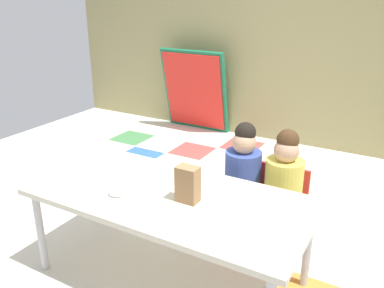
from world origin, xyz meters
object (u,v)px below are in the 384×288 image
(seated_child_near_camera, at_px, (243,171))
(paper_plate_near_edge, at_px, (118,195))
(seated_child_middle_seat, at_px, (284,181))
(paper_plate_center_table, at_px, (98,178))
(folded_activity_table, at_px, (195,91))
(craft_table, at_px, (169,201))
(donut_powdered_on_plate, at_px, (118,191))
(paper_bag_brown, at_px, (188,184))

(seated_child_near_camera, distance_m, paper_plate_near_edge, 0.94)
(seated_child_middle_seat, xyz_separation_m, paper_plate_center_table, (-1.05, -0.69, 0.06))
(folded_activity_table, xyz_separation_m, paper_plate_near_edge, (1.10, -2.88, 0.08))
(craft_table, height_order, donut_powdered_on_plate, donut_powdered_on_plate)
(folded_activity_table, xyz_separation_m, paper_bag_brown, (1.50, -2.73, 0.18))
(paper_plate_near_edge, bearing_deg, paper_bag_brown, 20.21)
(craft_table, bearing_deg, paper_plate_near_edge, -148.06)
(folded_activity_table, height_order, paper_plate_near_edge, folded_activity_table)
(seated_child_middle_seat, height_order, folded_activity_table, folded_activity_table)
(seated_child_near_camera, distance_m, folded_activity_table, 2.60)
(paper_plate_near_edge, bearing_deg, seated_child_middle_seat, 46.02)
(seated_child_near_camera, bearing_deg, folded_activity_table, 127.25)
(seated_child_near_camera, height_order, paper_bag_brown, seated_child_near_camera)
(seated_child_near_camera, relative_size, folded_activity_table, 0.84)
(paper_plate_near_edge, bearing_deg, paper_plate_center_table, 156.12)
(paper_plate_near_edge, distance_m, paper_plate_center_table, 0.29)
(seated_child_near_camera, relative_size, donut_powdered_on_plate, 7.75)
(seated_child_middle_seat, relative_size, paper_plate_center_table, 5.10)
(seated_child_near_camera, xyz_separation_m, paper_plate_near_edge, (-0.48, -0.81, 0.06))
(craft_table, height_order, folded_activity_table, folded_activity_table)
(seated_child_near_camera, xyz_separation_m, folded_activity_table, (-1.58, 2.07, -0.02))
(seated_child_near_camera, height_order, paper_plate_near_edge, seated_child_near_camera)
(craft_table, height_order, seated_child_middle_seat, seated_child_middle_seat)
(seated_child_middle_seat, distance_m, folded_activity_table, 2.80)
(paper_plate_near_edge, xyz_separation_m, donut_powdered_on_plate, (0.00, 0.00, 0.02))
(craft_table, bearing_deg, folded_activity_table, 116.56)
(craft_table, xyz_separation_m, donut_powdered_on_plate, (-0.26, -0.16, 0.07))
(seated_child_middle_seat, relative_size, paper_bag_brown, 4.17)
(paper_bag_brown, bearing_deg, craft_table, 173.73)
(seated_child_near_camera, bearing_deg, seated_child_middle_seat, 0.00)
(paper_plate_center_table, bearing_deg, folded_activity_table, 106.71)
(paper_plate_near_edge, relative_size, paper_plate_center_table, 1.00)
(seated_child_middle_seat, bearing_deg, paper_bag_brown, -119.76)
(paper_plate_center_table, bearing_deg, craft_table, 5.03)
(seated_child_near_camera, height_order, donut_powdered_on_plate, seated_child_near_camera)
(seated_child_middle_seat, distance_m, paper_plate_center_table, 1.26)
(seated_child_middle_seat, bearing_deg, paper_plate_center_table, -146.52)
(seated_child_middle_seat, relative_size, paper_plate_near_edge, 5.10)
(paper_bag_brown, relative_size, paper_plate_near_edge, 1.22)
(paper_plate_center_table, relative_size, donut_powdered_on_plate, 1.52)
(craft_table, xyz_separation_m, paper_plate_center_table, (-0.53, -0.05, 0.05))
(seated_child_middle_seat, height_order, paper_bag_brown, seated_child_middle_seat)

